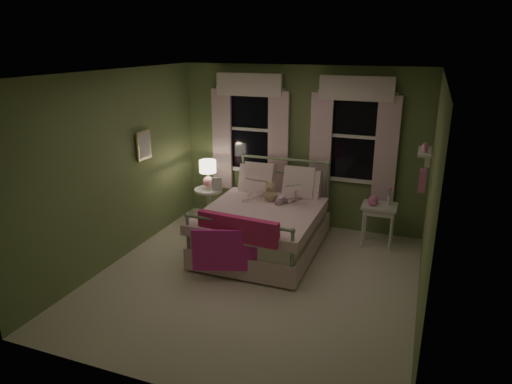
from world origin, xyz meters
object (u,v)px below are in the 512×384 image
at_px(child_left, 257,179).
at_px(child_right, 292,185).
at_px(nightstand_left, 209,202).
at_px(nightstand_right, 379,211).
at_px(teddy_bear, 270,193).
at_px(bed, 264,225).
at_px(table_lamp, 208,171).

distance_m(child_left, child_right, 0.56).
bearing_deg(nightstand_left, nightstand_right, 4.16).
distance_m(teddy_bear, nightstand_left, 1.24).
bearing_deg(child_right, nightstand_right, -140.06).
bearing_deg(child_left, nightstand_right, -156.07).
bearing_deg(bed, nightstand_right, 24.92).
height_order(nightstand_left, nightstand_right, same).
xyz_separation_m(child_left, teddy_bear, (0.28, -0.16, -0.14)).
xyz_separation_m(child_left, nightstand_right, (1.83, 0.30, -0.38)).
relative_size(nightstand_left, table_lamp, 1.45).
relative_size(teddy_bear, nightstand_left, 0.49).
bearing_deg(bed, nightstand_left, 155.70).
bearing_deg(bed, table_lamp, 155.70).
relative_size(child_left, nightstand_left, 1.11).
distance_m(bed, child_left, 0.75).
relative_size(child_right, teddy_bear, 2.11).
distance_m(nightstand_left, nightstand_right, 2.71).
bearing_deg(child_right, bed, 83.12).
bearing_deg(nightstand_right, nightstand_left, -175.84).
relative_size(child_right, table_lamp, 1.51).
xyz_separation_m(child_right, nightstand_right, (1.27, 0.30, -0.36)).
bearing_deg(table_lamp, nightstand_left, 90.00).
relative_size(child_left, table_lamp, 1.61).
relative_size(child_right, nightstand_left, 1.04).
distance_m(child_right, nightstand_right, 1.35).
relative_size(child_left, nightstand_right, 1.13).
bearing_deg(child_right, table_lamp, 22.71).
height_order(table_lamp, nightstand_right, table_lamp).
xyz_separation_m(child_left, table_lamp, (-0.88, 0.10, 0.02)).
height_order(nightstand_left, table_lamp, table_lamp).
xyz_separation_m(bed, table_lamp, (-1.16, 0.52, 0.57)).
xyz_separation_m(nightstand_left, nightstand_right, (2.70, 0.20, 0.13)).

